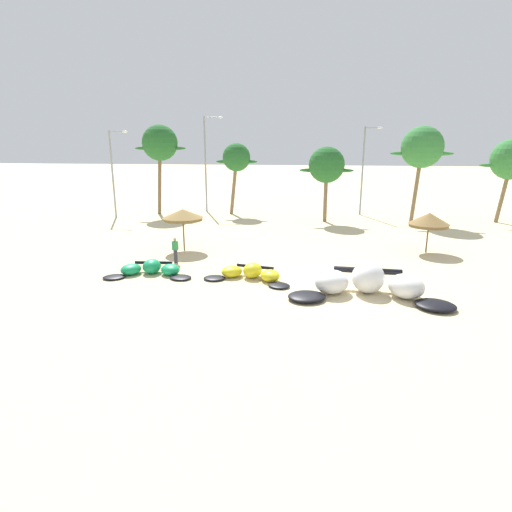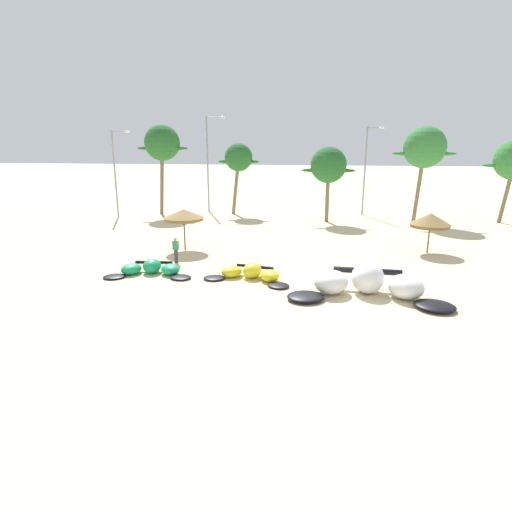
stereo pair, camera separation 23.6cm
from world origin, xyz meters
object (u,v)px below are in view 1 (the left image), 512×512
object	(u,v)px
beach_umbrella_near_van	(183,215)
lamppost_west_center	(207,160)
kite_left_of_center	(368,283)
kite_left	(251,273)
lamppost_west	(114,169)
lamppost_east_center	(364,166)
person_near_kites	(175,250)
palm_left_of_gap	(327,166)
beach_umbrella_middle	(429,220)
palm_left	(236,158)
palm_center_right	(512,160)
kite_far_left	(151,269)
palm_leftmost	(160,144)
palm_center_left	(422,148)

from	to	relation	value
beach_umbrella_near_van	lamppost_west_center	size ratio (longest dim) A/B	0.29
kite_left_of_center	lamppost_west_center	distance (m)	29.35
kite_left	lamppost_west	distance (m)	25.11
lamppost_east_center	person_near_kites	bearing A→B (deg)	-123.22
person_near_kites	kite_left	bearing A→B (deg)	-26.63
kite_left	lamppost_east_center	world-z (taller)	lamppost_east_center
palm_left_of_gap	kite_left	bearing A→B (deg)	-103.27
beach_umbrella_middle	lamppost_west	xyz separation A→B (m)	(-27.68, 10.86, 2.55)
palm_left	palm_center_right	size ratio (longest dim) A/B	0.95
lamppost_west	kite_far_left	bearing A→B (deg)	-59.67
palm_leftmost	lamppost_west_center	size ratio (longest dim) A/B	0.91
kite_far_left	palm_center_left	distance (m)	28.02
kite_far_left	kite_left	bearing A→B (deg)	-0.33
beach_umbrella_near_van	person_near_kites	bearing A→B (deg)	-82.00
kite_left	palm_left_of_gap	bearing A→B (deg)	76.73
kite_far_left	palm_leftmost	xyz separation A→B (m)	(-6.73, 20.86, 6.98)
palm_leftmost	palm_left	world-z (taller)	palm_leftmost
beach_umbrella_middle	lamppost_west_center	xyz separation A→B (m)	(-19.40, 15.81, 3.35)
beach_umbrella_middle	lamppost_west	world-z (taller)	lamppost_west
kite_left_of_center	lamppost_east_center	world-z (taller)	lamppost_east_center
kite_left_of_center	lamppost_east_center	bearing A→B (deg)	84.95
kite_left_of_center	lamppost_west_center	world-z (taller)	lamppost_west_center
kite_far_left	palm_leftmost	world-z (taller)	palm_leftmost
palm_leftmost	palm_center_left	size ratio (longest dim) A/B	1.04
beach_umbrella_middle	palm_center_right	size ratio (longest dim) A/B	0.36
palm_center_left	kite_left	bearing A→B (deg)	-123.61
beach_umbrella_near_van	beach_umbrella_middle	bearing A→B (deg)	5.49
person_near_kites	palm_center_left	world-z (taller)	palm_center_left
kite_left_of_center	beach_umbrella_middle	xyz separation A→B (m)	(5.00, 9.27, 1.69)
palm_center_left	lamppost_east_center	xyz separation A→B (m)	(-4.70, 3.62, -1.88)
beach_umbrella_near_van	beach_umbrella_middle	xyz separation A→B (m)	(16.78, 1.61, -0.23)
kite_far_left	palm_left_of_gap	distance (m)	21.84
palm_center_right	lamppost_east_center	distance (m)	13.26
person_near_kites	palm_center_right	distance (m)	32.36
palm_left_of_gap	lamppost_east_center	distance (m)	6.07
lamppost_east_center	palm_left	bearing A→B (deg)	-174.62
palm_leftmost	kite_left_of_center	bearing A→B (deg)	-50.50
palm_leftmost	lamppost_east_center	distance (m)	21.16
palm_leftmost	palm_left_of_gap	xyz separation A→B (m)	(16.95, -2.22, -1.99)
palm_center_right	lamppost_west_center	bearing A→B (deg)	174.61
kite_far_left	lamppost_west	bearing A→B (deg)	120.33
kite_left_of_center	lamppost_east_center	distance (m)	25.54
palm_center_left	kite_far_left	bearing A→B (deg)	-133.91
kite_left_of_center	palm_center_right	distance (m)	27.46
beach_umbrella_middle	palm_leftmost	size ratio (longest dim) A/B	0.30
palm_left_of_gap	lamppost_west	distance (m)	20.95
palm_left_of_gap	lamppost_west_center	bearing A→B (deg)	159.94
lamppost_west	lamppost_east_center	bearing A→B (deg)	11.20
palm_left_of_gap	palm_center_right	xyz separation A→B (m)	(16.90, 1.83, 0.54)
beach_umbrella_middle	palm_center_left	distance (m)	13.15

